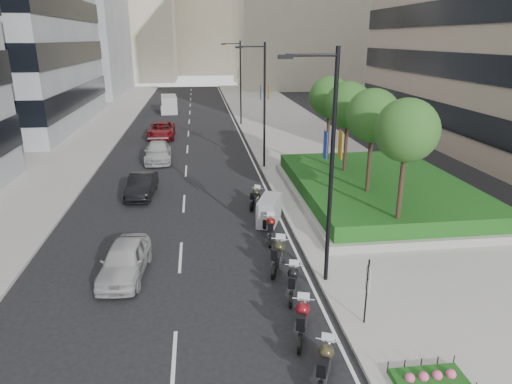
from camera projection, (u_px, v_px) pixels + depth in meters
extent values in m
plane|color=black|center=(219.00, 304.00, 16.72)|extent=(160.00, 160.00, 0.00)
cube|color=#9E9B93|center=(293.00, 134.00, 45.97)|extent=(10.00, 100.00, 0.15)
cube|color=#9E9B93|center=(77.00, 140.00, 43.44)|extent=(8.00, 100.00, 0.15)
cube|color=silver|center=(241.00, 136.00, 45.35)|extent=(0.12, 100.00, 0.01)
cube|color=silver|center=(188.00, 137.00, 44.73)|extent=(0.12, 100.00, 0.01)
cube|color=gray|center=(49.00, 1.00, 74.81)|extent=(22.00, 26.00, 30.00)
cube|color=#B7AD93|center=(115.00, 2.00, 103.09)|extent=(26.00, 24.00, 34.00)
cube|color=#B7AD93|center=(202.00, 0.00, 123.65)|extent=(30.00, 24.00, 38.00)
cube|color=gray|center=(378.00, 195.00, 27.21)|extent=(10.00, 14.00, 0.40)
cube|color=#154614|center=(379.00, 186.00, 27.01)|extent=(9.40, 13.40, 0.80)
cube|color=#154614|center=(430.00, 380.00, 12.61)|extent=(2.00, 1.00, 0.20)
cylinder|color=#332319|center=(400.00, 194.00, 20.68)|extent=(0.22, 0.22, 4.00)
sphere|color=#195221|center=(407.00, 130.00, 19.76)|extent=(2.80, 2.80, 2.80)
cylinder|color=#332319|center=(369.00, 170.00, 24.44)|extent=(0.22, 0.22, 4.00)
sphere|color=#195221|center=(373.00, 116.00, 23.51)|extent=(2.80, 2.80, 2.80)
cylinder|color=#332319|center=(345.00, 152.00, 28.20)|extent=(0.22, 0.22, 4.00)
sphere|color=#195221|center=(348.00, 105.00, 27.27)|extent=(2.80, 2.80, 2.80)
cylinder|color=#332319|center=(328.00, 139.00, 31.96)|extent=(0.22, 0.22, 4.00)
sphere|color=#195221|center=(330.00, 97.00, 31.03)|extent=(2.80, 2.80, 2.80)
cylinder|color=black|center=(331.00, 174.00, 16.73)|extent=(0.16, 0.16, 9.00)
cylinder|color=black|center=(312.00, 55.00, 15.28)|extent=(1.80, 0.10, 0.10)
cube|color=black|center=(285.00, 57.00, 15.19)|extent=(0.50, 0.22, 0.14)
cube|color=orange|center=(340.00, 145.00, 16.42)|extent=(0.02, 0.45, 1.00)
cube|color=navy|center=(325.00, 145.00, 16.35)|extent=(0.02, 0.45, 1.00)
cylinder|color=black|center=(264.00, 108.00, 32.71)|extent=(0.16, 0.16, 9.00)
cylinder|color=black|center=(252.00, 46.00, 31.26)|extent=(1.80, 0.10, 0.10)
cube|color=black|center=(239.00, 47.00, 31.17)|extent=(0.50, 0.22, 0.14)
cube|color=orange|center=(268.00, 92.00, 32.39)|extent=(0.02, 0.45, 1.00)
cube|color=navy|center=(261.00, 92.00, 32.32)|extent=(0.02, 0.45, 1.00)
cylinder|color=black|center=(241.00, 84.00, 49.63)|extent=(0.16, 0.16, 9.00)
cylinder|color=black|center=(232.00, 44.00, 48.17)|extent=(1.80, 0.10, 0.10)
cube|color=black|center=(223.00, 44.00, 48.08)|extent=(0.50, 0.22, 0.14)
cube|color=orange|center=(243.00, 74.00, 49.31)|extent=(0.02, 0.45, 1.00)
cube|color=navy|center=(238.00, 74.00, 49.24)|extent=(0.02, 0.45, 1.00)
cylinder|color=black|center=(366.00, 294.00, 15.02)|extent=(0.06, 0.06, 2.50)
cube|color=silver|center=(368.00, 272.00, 14.76)|extent=(0.02, 0.32, 0.42)
cube|color=silver|center=(367.00, 286.00, 14.92)|extent=(0.02, 0.32, 0.42)
cylinder|color=black|center=(328.00, 356.00, 13.51)|extent=(0.34, 0.58, 0.58)
cube|color=silver|center=(324.00, 370.00, 12.73)|extent=(0.58, 0.85, 0.40)
sphere|color=#322D1B|center=(326.00, 352.00, 12.90)|extent=(0.45, 0.45, 0.45)
cube|color=black|center=(323.00, 367.00, 12.38)|extent=(0.53, 0.75, 0.15)
cylinder|color=silver|center=(328.00, 340.00, 13.06)|extent=(0.65, 0.33, 0.05)
cylinder|color=black|center=(300.00, 344.00, 14.02)|extent=(0.29, 0.62, 0.62)
cylinder|color=black|center=(303.00, 315.00, 15.51)|extent=(0.29, 0.62, 0.62)
cube|color=silver|center=(302.00, 325.00, 14.67)|extent=(0.53, 0.89, 0.42)
sphere|color=maroon|center=(303.00, 309.00, 14.85)|extent=(0.48, 0.48, 0.48)
cube|color=black|center=(301.00, 322.00, 14.29)|extent=(0.48, 0.79, 0.16)
cylinder|color=silver|center=(303.00, 299.00, 15.03)|extent=(0.72, 0.26, 0.05)
cylinder|color=black|center=(291.00, 300.00, 16.42)|extent=(0.27, 0.60, 0.59)
cylinder|color=black|center=(294.00, 279.00, 17.84)|extent=(0.27, 0.60, 0.59)
cube|color=silver|center=(293.00, 286.00, 17.04)|extent=(0.49, 0.85, 0.40)
sphere|color=black|center=(293.00, 273.00, 17.21)|extent=(0.45, 0.45, 0.45)
cube|color=black|center=(292.00, 283.00, 16.67)|extent=(0.45, 0.75, 0.15)
cylinder|color=silver|center=(294.00, 265.00, 17.39)|extent=(0.69, 0.24, 0.05)
cylinder|color=black|center=(274.00, 272.00, 18.34)|extent=(0.35, 0.65, 0.65)
cylinder|color=black|center=(281.00, 254.00, 19.88)|extent=(0.35, 0.65, 0.65)
cube|color=silver|center=(278.00, 259.00, 19.01)|extent=(0.61, 0.94, 0.44)
sphere|color=#2A2717|center=(279.00, 247.00, 19.20)|extent=(0.50, 0.50, 0.50)
cube|color=black|center=(276.00, 255.00, 18.61)|extent=(0.55, 0.84, 0.17)
cylinder|color=silver|center=(280.00, 239.00, 19.38)|extent=(0.74, 0.32, 0.05)
cylinder|color=black|center=(270.00, 241.00, 21.16)|extent=(0.22, 0.61, 0.60)
cylinder|color=black|center=(271.00, 228.00, 22.62)|extent=(0.22, 0.61, 0.60)
cube|color=silver|center=(271.00, 232.00, 21.79)|extent=(0.43, 0.86, 0.40)
sphere|color=maroon|center=(271.00, 222.00, 21.97)|extent=(0.46, 0.46, 0.46)
cube|color=black|center=(270.00, 228.00, 21.42)|extent=(0.39, 0.76, 0.15)
cylinder|color=silver|center=(271.00, 216.00, 22.15)|extent=(0.71, 0.17, 0.05)
cylinder|color=black|center=(266.00, 223.00, 23.17)|extent=(0.35, 0.67, 0.67)
cylinder|color=black|center=(272.00, 211.00, 24.76)|extent=(0.35, 0.67, 0.67)
cube|color=gray|center=(269.00, 210.00, 23.85)|extent=(1.64, 2.44, 1.35)
cylinder|color=black|center=(252.00, 207.00, 25.56)|extent=(0.31, 0.56, 0.56)
cylinder|color=black|center=(258.00, 198.00, 26.88)|extent=(0.31, 0.56, 0.56)
cube|color=silver|center=(255.00, 200.00, 26.13)|extent=(0.54, 0.81, 0.38)
sphere|color=black|center=(256.00, 193.00, 26.29)|extent=(0.43, 0.43, 0.43)
cube|color=black|center=(254.00, 197.00, 25.79)|extent=(0.49, 0.72, 0.14)
cylinder|color=silver|center=(257.00, 188.00, 26.45)|extent=(0.64, 0.29, 0.05)
imported|color=#B2B2B4|center=(125.00, 260.00, 18.47)|extent=(2.01, 4.27, 1.41)
imported|color=black|center=(142.00, 186.00, 27.91)|extent=(1.73, 4.22, 1.36)
imported|color=#AEAEB0|center=(158.00, 152.00, 35.97)|extent=(2.25, 5.05, 1.44)
imported|color=maroon|center=(161.00, 130.00, 44.30)|extent=(2.53, 5.42, 1.50)
cube|color=#B2B2B4|center=(169.00, 104.00, 59.65)|extent=(2.30, 5.18, 2.12)
cube|color=#B2B2B4|center=(169.00, 110.00, 58.01)|extent=(2.01, 1.36, 1.11)
cylinder|color=black|center=(162.00, 112.00, 58.07)|extent=(0.25, 0.71, 0.71)
cylinder|color=black|center=(175.00, 111.00, 58.26)|extent=(0.25, 0.71, 0.71)
cylinder|color=black|center=(164.00, 108.00, 61.30)|extent=(0.25, 0.71, 0.71)
cylinder|color=black|center=(176.00, 108.00, 61.49)|extent=(0.25, 0.71, 0.71)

